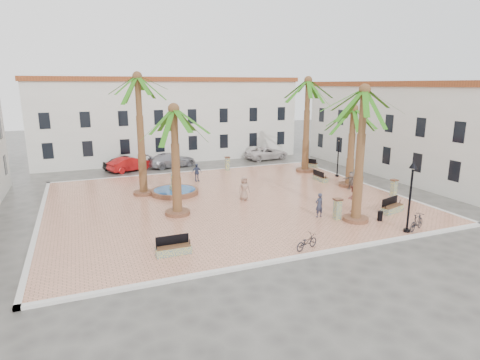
# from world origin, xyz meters

# --- Properties ---
(ground) EXTENTS (120.00, 120.00, 0.00)m
(ground) POSITION_xyz_m (0.00, 0.00, 0.00)
(ground) COLOR #56544F
(ground) RESTS_ON ground
(plaza) EXTENTS (26.00, 22.00, 0.15)m
(plaza) POSITION_xyz_m (0.00, 0.00, 0.07)
(plaza) COLOR tan
(plaza) RESTS_ON ground
(kerb_n) EXTENTS (26.30, 0.30, 0.16)m
(kerb_n) POSITION_xyz_m (0.00, 11.00, 0.08)
(kerb_n) COLOR silver
(kerb_n) RESTS_ON ground
(kerb_s) EXTENTS (26.30, 0.30, 0.16)m
(kerb_s) POSITION_xyz_m (0.00, -11.00, 0.08)
(kerb_s) COLOR silver
(kerb_s) RESTS_ON ground
(kerb_e) EXTENTS (0.30, 22.30, 0.16)m
(kerb_e) POSITION_xyz_m (13.00, 0.00, 0.08)
(kerb_e) COLOR silver
(kerb_e) RESTS_ON ground
(kerb_w) EXTENTS (0.30, 22.30, 0.16)m
(kerb_w) POSITION_xyz_m (-13.00, 0.00, 0.08)
(kerb_w) COLOR silver
(kerb_w) RESTS_ON ground
(building_north) EXTENTS (30.40, 7.40, 9.50)m
(building_north) POSITION_xyz_m (-0.00, 19.99, 4.77)
(building_north) COLOR white
(building_north) RESTS_ON ground
(building_east) EXTENTS (7.40, 26.40, 9.00)m
(building_east) POSITION_xyz_m (19.99, 2.00, 4.52)
(building_east) COLOR white
(building_east) RESTS_ON ground
(fountain) EXTENTS (3.76, 3.76, 1.94)m
(fountain) POSITION_xyz_m (-3.37, 3.15, 0.41)
(fountain) COLOR brown
(fountain) RESTS_ON plaza
(palm_nw) EXTENTS (5.41, 5.41, 9.52)m
(palm_nw) POSITION_xyz_m (-5.68, 3.98, 8.34)
(palm_nw) COLOR brown
(palm_nw) RESTS_ON plaza
(palm_sw) EXTENTS (5.47, 5.47, 7.42)m
(palm_sw) POSITION_xyz_m (-4.38, -2.04, 6.32)
(palm_sw) COLOR brown
(palm_sw) RESTS_ON plaza
(palm_s) EXTENTS (5.24, 5.24, 8.61)m
(palm_s) POSITION_xyz_m (5.96, -7.62, 7.50)
(palm_s) COLOR brown
(palm_s) RESTS_ON plaza
(palm_e) EXTENTS (5.61, 5.61, 7.00)m
(palm_e) POSITION_xyz_m (11.15, 0.02, 5.89)
(palm_e) COLOR brown
(palm_e) RESTS_ON plaza
(palm_ne) EXTENTS (5.79, 5.79, 9.34)m
(palm_ne) POSITION_xyz_m (10.72, 6.61, 8.10)
(palm_ne) COLOR brown
(palm_ne) RESTS_ON plaza
(bench_s) EXTENTS (1.84, 0.56, 0.97)m
(bench_s) POSITION_xyz_m (-6.10, -8.40, 0.42)
(bench_s) COLOR gray
(bench_s) RESTS_ON plaza
(bench_se) EXTENTS (2.04, 1.14, 1.03)m
(bench_se) POSITION_xyz_m (9.37, -7.13, 0.44)
(bench_se) COLOR gray
(bench_se) RESTS_ON plaza
(bench_e) EXTENTS (0.55, 1.79, 0.95)m
(bench_e) POSITION_xyz_m (9.91, 2.59, 0.42)
(bench_e) COLOR gray
(bench_e) RESTS_ON plaza
(bench_ne) EXTENTS (1.42, 1.74, 0.92)m
(bench_ne) POSITION_xyz_m (12.38, 8.40, 0.41)
(bench_ne) COLOR gray
(bench_ne) RESTS_ON plaza
(lamppost_s) EXTENTS (0.47, 0.47, 4.30)m
(lamppost_s) POSITION_xyz_m (7.52, -10.40, 3.06)
(lamppost_s) COLOR black
(lamppost_s) RESTS_ON plaza
(lamppost_e) EXTENTS (0.42, 0.42, 3.82)m
(lamppost_e) POSITION_xyz_m (12.40, 3.50, 2.74)
(lamppost_e) COLOR black
(lamppost_e) RESTS_ON plaza
(bollard_se) EXTENTS (0.50, 0.50, 1.40)m
(bollard_se) POSITION_xyz_m (4.99, -6.96, 0.88)
(bollard_se) COLOR gray
(bollard_se) RESTS_ON plaza
(bollard_n) EXTENTS (0.55, 0.55, 1.39)m
(bollard_n) POSITION_xyz_m (3.69, 10.07, 0.87)
(bollard_n) COLOR gray
(bollard_n) RESTS_ON plaza
(bollard_e) EXTENTS (0.55, 0.55, 1.34)m
(bollard_e) POSITION_xyz_m (12.40, -3.93, 0.85)
(bollard_e) COLOR gray
(bollard_e) RESTS_ON plaza
(litter_bin) EXTENTS (0.33, 0.33, 0.64)m
(litter_bin) POSITION_xyz_m (7.41, -8.20, 0.47)
(litter_bin) COLOR black
(litter_bin) RESTS_ON plaza
(cyclist_a) EXTENTS (0.64, 0.46, 1.64)m
(cyclist_a) POSITION_xyz_m (4.17, -6.09, 0.97)
(cyclist_a) COLOR #2A2E42
(cyclist_a) RESTS_ON plaza
(bicycle_a) EXTENTS (1.66, 1.03, 0.83)m
(bicycle_a) POSITION_xyz_m (0.62, -10.40, 0.56)
(bicycle_a) COLOR black
(bicycle_a) RESTS_ON plaza
(cyclist_b) EXTENTS (1.13, 1.09, 1.84)m
(cyclist_b) POSITION_xyz_m (7.01, -5.88, 1.07)
(cyclist_b) COLOR maroon
(cyclist_b) RESTS_ON plaza
(bicycle_b) EXTENTS (1.77, 1.09, 1.03)m
(bicycle_b) POSITION_xyz_m (8.26, -10.40, 0.66)
(bicycle_b) COLOR black
(bicycle_b) RESTS_ON plaza
(pedestrian_fountain_a) EXTENTS (0.89, 0.59, 1.81)m
(pedestrian_fountain_a) POSITION_xyz_m (1.12, -0.53, 1.05)
(pedestrian_fountain_a) COLOR #997664
(pedestrian_fountain_a) RESTS_ON plaza
(pedestrian_fountain_b) EXTENTS (0.98, 0.49, 1.61)m
(pedestrian_fountain_b) POSITION_xyz_m (-0.53, 6.68, 0.96)
(pedestrian_fountain_b) COLOR #333C5C
(pedestrian_fountain_b) RESTS_ON plaza
(pedestrian_north) EXTENTS (0.98, 1.24, 1.68)m
(pedestrian_north) POSITION_xyz_m (-2.09, 8.59, 0.99)
(pedestrian_north) COLOR #47474C
(pedestrian_north) RESTS_ON plaza
(pedestrian_east) EXTENTS (0.98, 1.50, 1.55)m
(pedestrian_east) POSITION_xyz_m (10.54, -1.04, 0.92)
(pedestrian_east) COLOR #73645A
(pedestrian_east) RESTS_ON plaza
(car_black) EXTENTS (4.29, 2.44, 1.38)m
(car_black) POSITION_xyz_m (-6.08, 14.96, 0.69)
(car_black) COLOR black
(car_black) RESTS_ON ground
(car_red) EXTENTS (4.81, 3.23, 1.50)m
(car_red) POSITION_xyz_m (-5.47, 14.10, 0.75)
(car_red) COLOR #A71112
(car_red) RESTS_ON ground
(car_silver) EXTENTS (5.52, 2.96, 1.52)m
(car_silver) POSITION_xyz_m (-1.04, 14.52, 0.76)
(car_silver) COLOR #9B9AA2
(car_silver) RESTS_ON ground
(car_white) EXTENTS (5.55, 3.16, 1.46)m
(car_white) POSITION_xyz_m (10.46, 14.86, 0.73)
(car_white) COLOR silver
(car_white) RESTS_ON ground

